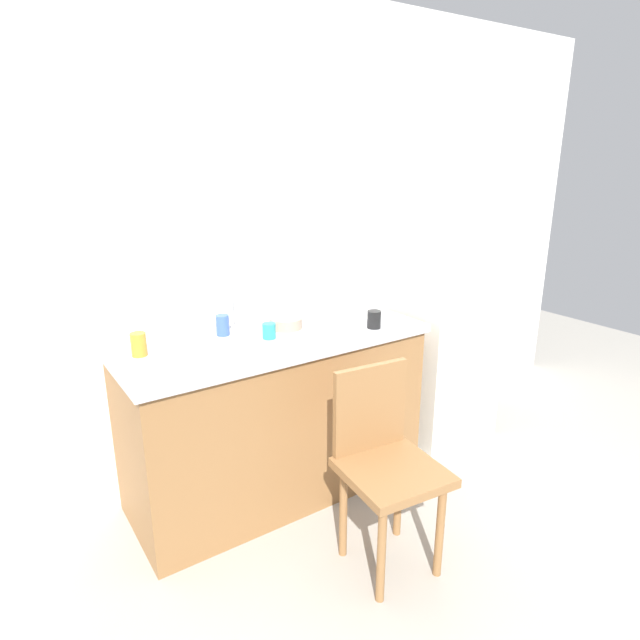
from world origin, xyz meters
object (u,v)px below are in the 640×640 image
(dish_tray, at_px, (357,310))
(cup_black, at_px, (374,319))
(terracotta_bowl, at_px, (286,323))
(cup_teal, at_px, (269,331))
(cup_orange, at_px, (139,344))
(refrigerator, at_px, (437,327))
(cup_blue, at_px, (223,325))
(chair, at_px, (385,459))

(dish_tray, relative_size, cup_black, 3.02)
(terracotta_bowl, xyz_separation_m, cup_teal, (-0.15, -0.09, 0.01))
(cup_orange, height_order, cup_black, cup_orange)
(dish_tray, xyz_separation_m, cup_orange, (-1.21, 0.03, 0.03))
(refrigerator, relative_size, cup_black, 15.47)
(cup_blue, height_order, cup_black, cup_blue)
(cup_teal, relative_size, cup_black, 0.84)
(cup_orange, xyz_separation_m, cup_black, (1.14, -0.28, -0.01))
(refrigerator, relative_size, cup_blue, 13.91)
(dish_tray, distance_m, cup_blue, 0.79)
(cup_teal, distance_m, cup_blue, 0.24)
(refrigerator, xyz_separation_m, dish_tray, (-0.60, 0.05, 0.19))
(terracotta_bowl, bearing_deg, cup_black, -33.56)
(terracotta_bowl, bearing_deg, dish_tray, -1.19)
(cup_blue, height_order, cup_orange, cup_orange)
(dish_tray, relative_size, terracotta_bowl, 1.66)
(terracotta_bowl, relative_size, cup_teal, 2.17)
(cup_teal, xyz_separation_m, cup_orange, (-0.60, 0.12, 0.01))
(chair, relative_size, cup_orange, 8.34)
(cup_blue, xyz_separation_m, cup_black, (0.70, -0.34, -0.01))
(terracotta_bowl, bearing_deg, chair, -88.56)
(refrigerator, height_order, terracotta_bowl, refrigerator)
(refrigerator, xyz_separation_m, cup_teal, (-1.21, -0.03, 0.21))
(terracotta_bowl, height_order, cup_teal, cup_teal)
(dish_tray, relative_size, cup_teal, 3.61)
(refrigerator, bearing_deg, dish_tray, 174.97)
(terracotta_bowl, bearing_deg, refrigerator, -3.37)
(chair, distance_m, cup_teal, 0.83)
(terracotta_bowl, height_order, cup_blue, cup_blue)
(refrigerator, relative_size, cup_teal, 18.51)
(cup_teal, height_order, cup_black, cup_black)
(refrigerator, height_order, cup_black, refrigerator)
(terracotta_bowl, height_order, cup_black, cup_black)
(refrigerator, xyz_separation_m, chair, (-1.04, -0.72, -0.22))
(chair, height_order, dish_tray, dish_tray)
(dish_tray, bearing_deg, terracotta_bowl, 178.81)
(terracotta_bowl, bearing_deg, cup_orange, 178.07)
(dish_tray, xyz_separation_m, cup_blue, (-0.78, 0.09, 0.03))
(dish_tray, height_order, cup_black, cup_black)
(cup_blue, bearing_deg, chair, -68.59)
(chair, relative_size, cup_blue, 8.63)
(cup_blue, bearing_deg, terracotta_bowl, -14.24)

